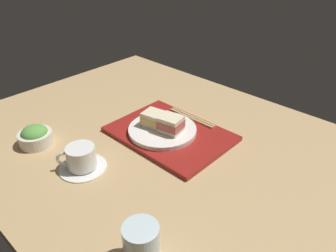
% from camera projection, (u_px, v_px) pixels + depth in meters
% --- Properties ---
extents(ground_plane, '(1.40, 1.00, 0.03)m').
position_uv_depth(ground_plane, '(166.00, 150.00, 1.03)').
color(ground_plane, tan).
extents(serving_tray, '(0.38, 0.28, 0.01)m').
position_uv_depth(serving_tray, '(170.00, 134.00, 1.07)').
color(serving_tray, maroon).
rests_on(serving_tray, ground_plane).
extents(sandwich_plate, '(0.22, 0.22, 0.02)m').
position_uv_depth(sandwich_plate, '(162.00, 130.00, 1.06)').
color(sandwich_plate, white).
rests_on(sandwich_plate, serving_tray).
extents(sandwich_near, '(0.08, 0.07, 0.05)m').
position_uv_depth(sandwich_near, '(171.00, 124.00, 1.03)').
color(sandwich_near, beige).
rests_on(sandwich_near, sandwich_plate).
extents(sandwich_far, '(0.08, 0.07, 0.05)m').
position_uv_depth(sandwich_far, '(154.00, 119.00, 1.06)').
color(sandwich_far, beige).
rests_on(sandwich_far, sandwich_plate).
extents(salad_bowl, '(0.10, 0.10, 0.06)m').
position_uv_depth(salad_bowl, '(35.00, 136.00, 1.02)').
color(salad_bowl, silver).
rests_on(salad_bowl, ground_plane).
extents(chopsticks_pair, '(0.19, 0.02, 0.01)m').
position_uv_depth(chopsticks_pair, '(192.00, 118.00, 1.14)').
color(chopsticks_pair, tan).
rests_on(chopsticks_pair, serving_tray).
extents(coffee_cup, '(0.13, 0.13, 0.07)m').
position_uv_depth(coffee_cup, '(81.00, 159.00, 0.91)').
color(coffee_cup, white).
rests_on(coffee_cup, ground_plane).
extents(drinking_glass, '(0.07, 0.07, 0.10)m').
position_uv_depth(drinking_glass, '(141.00, 246.00, 0.64)').
color(drinking_glass, silver).
rests_on(drinking_glass, ground_plane).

